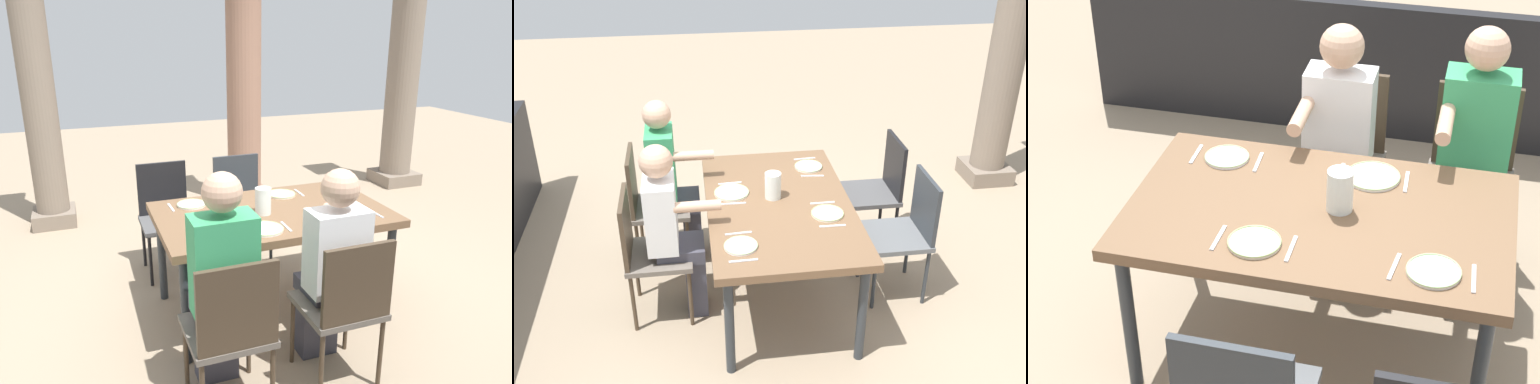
% 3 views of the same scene
% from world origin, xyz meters
% --- Properties ---
extents(ground_plane, '(16.00, 16.00, 0.00)m').
position_xyz_m(ground_plane, '(0.00, 0.00, 0.00)').
color(ground_plane, gray).
extents(dining_table, '(1.62, 0.98, 0.78)m').
position_xyz_m(dining_table, '(0.00, 0.00, 0.71)').
color(dining_table, brown).
rests_on(dining_table, ground).
extents(chair_west_north, '(0.44, 0.44, 0.93)m').
position_xyz_m(chair_west_north, '(-0.60, 0.92, 0.53)').
color(chair_west_north, '#4F4F50').
rests_on(chair_west_north, ground).
extents(chair_west_south, '(0.44, 0.44, 0.94)m').
position_xyz_m(chair_west_south, '(-0.60, -0.92, 0.54)').
color(chair_west_south, '#6A6158').
rests_on(chair_west_south, ground).
extents(chair_mid_north, '(0.44, 0.44, 0.93)m').
position_xyz_m(chair_mid_north, '(0.07, 0.91, 0.54)').
color(chair_mid_north, '#5B5E61').
rests_on(chair_mid_north, ground).
extents(chair_mid_south, '(0.44, 0.44, 0.94)m').
position_xyz_m(chair_mid_south, '(0.07, -0.91, 0.54)').
color(chair_mid_south, '#6A6158').
rests_on(chair_mid_south, ground).
extents(diner_woman_green, '(0.35, 0.49, 1.34)m').
position_xyz_m(diner_woman_green, '(-0.59, -0.74, 0.72)').
color(diner_woman_green, '#3F3F4C').
rests_on(diner_woman_green, ground).
extents(diner_man_white, '(0.35, 0.50, 1.28)m').
position_xyz_m(diner_man_white, '(0.07, -0.73, 0.69)').
color(diner_man_white, '#3F3F4C').
rests_on(diner_man_white, ground).
extents(stone_column_near, '(0.43, 0.43, 2.99)m').
position_xyz_m(stone_column_near, '(-1.55, 2.37, 1.47)').
color(stone_column_near, gray).
rests_on(stone_column_near, ground).
extents(plate_0, '(0.21, 0.21, 0.02)m').
position_xyz_m(plate_0, '(-0.51, 0.31, 0.78)').
color(plate_0, white).
rests_on(plate_0, dining_table).
extents(fork_0, '(0.02, 0.17, 0.01)m').
position_xyz_m(fork_0, '(-0.66, 0.31, 0.78)').
color(fork_0, silver).
rests_on(fork_0, dining_table).
extents(spoon_0, '(0.04, 0.17, 0.01)m').
position_xyz_m(spoon_0, '(-0.36, 0.31, 0.78)').
color(spoon_0, silver).
rests_on(spoon_0, dining_table).
extents(plate_1, '(0.25, 0.25, 0.02)m').
position_xyz_m(plate_1, '(-0.18, -0.31, 0.78)').
color(plate_1, white).
rests_on(plate_1, dining_table).
extents(fork_1, '(0.02, 0.17, 0.01)m').
position_xyz_m(fork_1, '(-0.33, -0.31, 0.78)').
color(fork_1, silver).
rests_on(fork_1, dining_table).
extents(spoon_1, '(0.02, 0.17, 0.01)m').
position_xyz_m(spoon_1, '(-0.03, -0.31, 0.78)').
color(spoon_1, silver).
rests_on(spoon_1, dining_table).
extents(plate_2, '(0.22, 0.22, 0.02)m').
position_xyz_m(plate_2, '(0.20, 0.29, 0.78)').
color(plate_2, silver).
rests_on(plate_2, dining_table).
extents(fork_2, '(0.02, 0.17, 0.01)m').
position_xyz_m(fork_2, '(0.05, 0.29, 0.78)').
color(fork_2, silver).
rests_on(fork_2, dining_table).
extents(spoon_2, '(0.02, 0.17, 0.01)m').
position_xyz_m(spoon_2, '(0.35, 0.29, 0.78)').
color(spoon_2, silver).
rests_on(spoon_2, dining_table).
extents(plate_3, '(0.21, 0.21, 0.02)m').
position_xyz_m(plate_3, '(0.50, -0.31, 0.78)').
color(plate_3, white).
rests_on(plate_3, dining_table).
extents(fork_3, '(0.03, 0.17, 0.01)m').
position_xyz_m(fork_3, '(0.35, -0.31, 0.78)').
color(fork_3, silver).
rests_on(fork_3, dining_table).
extents(spoon_3, '(0.02, 0.17, 0.01)m').
position_xyz_m(spoon_3, '(0.65, -0.31, 0.78)').
color(spoon_3, silver).
rests_on(spoon_3, dining_table).
extents(water_pitcher, '(0.11, 0.11, 0.19)m').
position_xyz_m(water_pitcher, '(-0.08, -0.03, 0.86)').
color(water_pitcher, white).
rests_on(water_pitcher, dining_table).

